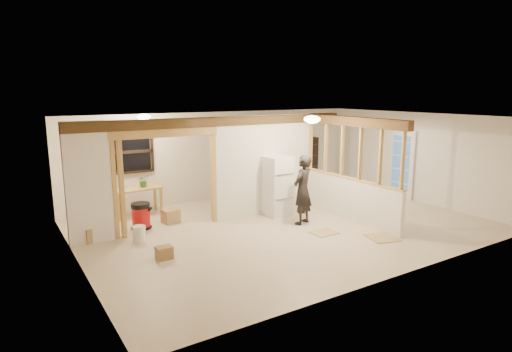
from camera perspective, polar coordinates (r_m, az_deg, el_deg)
floor at (r=10.04m, az=3.98°, el=-6.64°), size 9.00×6.50×0.01m
ceiling at (r=9.58m, az=4.18°, el=7.78°), size 9.00×6.50×0.01m
wall_back at (r=12.46m, az=-4.78°, el=2.78°), size 9.00×0.01×2.50m
wall_front at (r=7.43m, az=19.06°, el=-3.58°), size 9.00×0.01×2.50m
wall_left at (r=8.00m, az=-22.97°, el=-2.82°), size 0.01×6.50×2.50m
wall_right at (r=12.88m, az=20.48°, el=2.38°), size 0.01×6.50×2.50m
partition_left_stub at (r=9.23m, az=-21.46°, el=-0.93°), size 0.90×0.12×2.50m
partition_center at (r=10.81m, az=1.18°, el=1.53°), size 2.80×0.12×2.50m
doorway_frame at (r=9.68m, az=-11.79°, el=-0.75°), size 2.46×0.14×2.20m
header_beam_back at (r=10.07m, az=-4.55°, el=7.26°), size 7.00×0.18×0.22m
header_beam_right at (r=10.32m, az=12.75°, el=7.12°), size 0.18×3.30×0.22m
pony_wall at (r=10.61m, az=12.31°, el=-3.06°), size 0.12×3.20×1.00m
stud_partition at (r=10.39m, az=12.58°, el=3.16°), size 0.14×3.20×1.32m
window_back at (r=11.40m, az=-16.31°, el=3.11°), size 1.12×0.10×1.10m
french_door at (r=13.10m, az=18.81°, el=1.52°), size 0.12×0.86×2.00m
ceiling_dome_main at (r=9.37m, az=7.50°, el=7.52°), size 0.36×0.36×0.16m
ceiling_dome_util at (r=10.51m, az=-14.73°, el=7.64°), size 0.32×0.32×0.14m
hanging_bulb at (r=10.04m, az=-10.69°, el=5.94°), size 0.07×0.07×0.07m
refrigerator at (r=10.71m, az=2.93°, el=-1.35°), size 0.61×0.59×1.49m
woman at (r=10.02m, az=6.23°, el=-1.83°), size 0.70×0.60×1.64m
work_table at (r=11.11m, az=-15.47°, el=-3.31°), size 1.19×0.68×0.72m
potted_plant at (r=11.04m, az=-14.77°, el=-0.62°), size 0.30×0.26×0.32m
shop_vac at (r=10.07m, az=-15.09°, el=-5.13°), size 0.49×0.49×0.61m
bookshelf at (r=14.00m, az=6.67°, el=1.82°), size 0.80×0.27×1.61m
bucket at (r=9.27m, az=-15.30°, el=-7.44°), size 0.33×0.33×0.33m
box_util_a at (r=10.40m, az=-11.31°, el=-5.26°), size 0.41×0.37×0.32m
box_util_b at (r=9.60m, az=-21.24°, el=-7.25°), size 0.42×0.42×0.30m
box_front at (r=8.26m, az=-12.14°, el=-9.95°), size 0.30×0.24×0.24m
floor_panel_near at (r=9.57m, az=16.49°, el=-7.89°), size 0.72×0.72×0.02m
floor_panel_far at (r=9.63m, az=9.06°, el=-7.45°), size 0.56×0.45×0.02m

